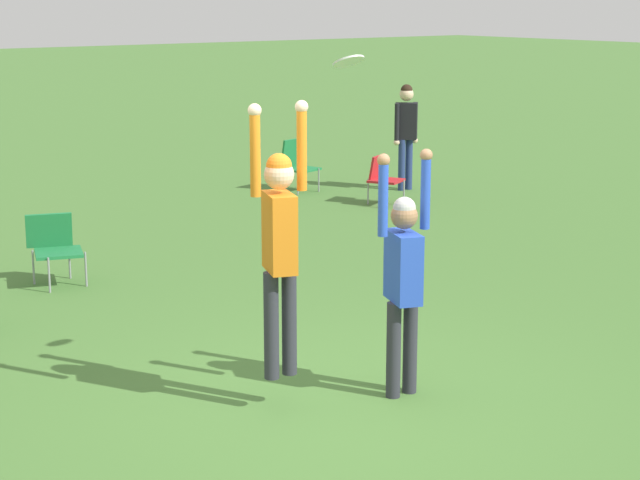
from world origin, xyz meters
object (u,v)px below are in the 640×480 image
person_jumping (280,234)px  person_defending (403,269)px  frisbee (348,61)px  person_spectator_near (406,127)px  camping_chair_3 (382,176)px  camping_chair_1 (55,244)px  camping_chair_0 (297,162)px

person_jumping → person_defending: size_ratio=1.07×
frisbee → person_jumping: bearing=177.1°
person_defending → person_spectator_near: 9.68m
person_defending → camping_chair_3: 8.40m
camping_chair_1 → frisbee: bearing=116.3°
camping_chair_0 → person_spectator_near: size_ratio=0.49×
person_jumping → camping_chair_1: bearing=19.6°
camping_chair_1 → camping_chair_0: bearing=-130.8°
person_spectator_near → camping_chair_1: bearing=-118.9°
camping_chair_1 → camping_chair_3: size_ratio=1.05×
person_defending → camping_chair_3: size_ratio=2.65×
camping_chair_0 → person_spectator_near: bearing=129.9°
person_jumping → person_defending: bearing=-90.0°
camping_chair_1 → camping_chair_3: 6.31m
frisbee → person_spectator_near: 9.79m
person_jumping → camping_chair_0: (5.89, 7.92, -0.95)m
person_jumping → frisbee: 1.46m
frisbee → person_spectator_near: (6.76, 6.89, -1.66)m
person_jumping → person_spectator_near: 10.10m
person_jumping → person_defending: person_jumping is taller
camping_chair_3 → camping_chair_0: bearing=-104.8°
camping_chair_3 → person_spectator_near: size_ratio=0.43×
person_defending → person_spectator_near: bearing=159.3°
camping_chair_0 → camping_chair_3: size_ratio=1.13×
person_defending → person_spectator_near: size_ratio=1.14×
frisbee → camping_chair_3: size_ratio=0.34×
person_spectator_near → camping_chair_0: bearing=-170.8°
camping_chair_1 → person_spectator_near: size_ratio=0.45×
person_jumping → frisbee: size_ratio=8.49×
person_jumping → camping_chair_0: person_jumping is taller
person_jumping → person_spectator_near: person_jumping is taller
frisbee → camping_chair_1: 5.26m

